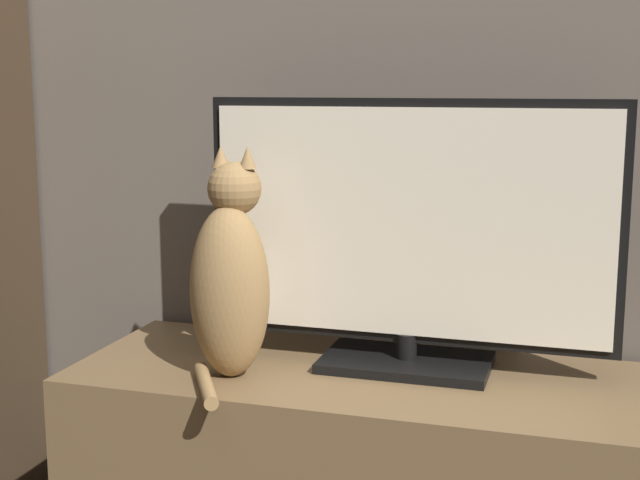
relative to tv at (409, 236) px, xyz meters
name	(u,v)px	position (x,y,z in m)	size (l,w,h in m)	color
tv	(409,236)	(0.00, 0.00, 0.00)	(0.86, 0.21, 0.57)	black
cat	(231,280)	(-0.33, -0.16, -0.08)	(0.18, 0.29, 0.47)	#997547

